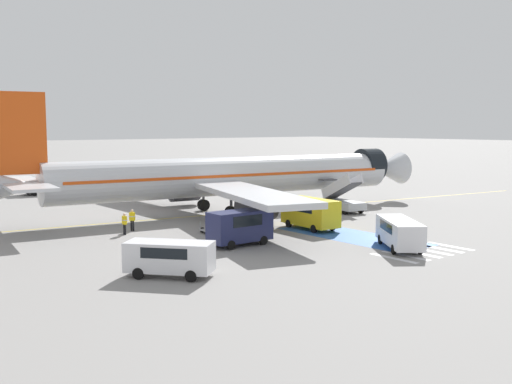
% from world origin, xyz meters
% --- Properties ---
extents(ground_plane, '(600.00, 600.00, 0.00)m').
position_xyz_m(ground_plane, '(0.00, 0.00, 0.00)').
color(ground_plane, gray).
extents(apron_leadline_yellow, '(77.62, 11.40, 0.01)m').
position_xyz_m(apron_leadline_yellow, '(-0.74, -0.09, 0.00)').
color(apron_leadline_yellow, gold).
rests_on(apron_leadline_yellow, ground_plane).
extents(apron_stand_patch_blue, '(4.52, 12.05, 0.01)m').
position_xyz_m(apron_stand_patch_blue, '(-0.74, -15.20, 0.00)').
color(apron_stand_patch_blue, '#2856A8').
rests_on(apron_stand_patch_blue, ground_plane).
extents(apron_walkway_bar_0, '(0.44, 3.60, 0.01)m').
position_xyz_m(apron_walkway_bar_0, '(-4.34, -21.90, 0.00)').
color(apron_walkway_bar_0, silver).
rests_on(apron_walkway_bar_0, ground_plane).
extents(apron_walkway_bar_1, '(0.44, 3.60, 0.01)m').
position_xyz_m(apron_walkway_bar_1, '(-3.14, -21.90, 0.00)').
color(apron_walkway_bar_1, silver).
rests_on(apron_walkway_bar_1, ground_plane).
extents(apron_walkway_bar_2, '(0.44, 3.60, 0.01)m').
position_xyz_m(apron_walkway_bar_2, '(-1.94, -21.90, 0.00)').
color(apron_walkway_bar_2, silver).
rests_on(apron_walkway_bar_2, ground_plane).
extents(apron_walkway_bar_3, '(0.44, 3.60, 0.01)m').
position_xyz_m(apron_walkway_bar_3, '(-0.74, -21.90, 0.00)').
color(apron_walkway_bar_3, silver).
rests_on(apron_walkway_bar_3, ground_plane).
extents(apron_walkway_bar_4, '(0.44, 3.60, 0.01)m').
position_xyz_m(apron_walkway_bar_4, '(0.46, -21.90, 0.00)').
color(apron_walkway_bar_4, silver).
rests_on(apron_walkway_bar_4, ground_plane).
extents(apron_walkway_bar_5, '(0.44, 3.60, 0.01)m').
position_xyz_m(apron_walkway_bar_5, '(1.66, -21.90, 0.00)').
color(apron_walkway_bar_5, silver).
rests_on(apron_walkway_bar_5, ground_plane).
extents(airliner, '(43.66, 36.18, 10.77)m').
position_xyz_m(airliner, '(-1.49, 0.01, 3.46)').
color(airliner, silver).
rests_on(airliner, ground_plane).
extents(boarding_stairs_forward, '(2.86, 5.45, 3.80)m').
position_xyz_m(boarding_stairs_forward, '(8.00, -5.72, 0.96)').
color(boarding_stairs_forward, '#ADB2BA').
rests_on(boarding_stairs_forward, ground_plane).
extents(fuel_tanker, '(9.06, 2.68, 3.58)m').
position_xyz_m(fuel_tanker, '(-7.30, 26.86, 1.82)').
color(fuel_tanker, '#38383D').
rests_on(fuel_tanker, ground_plane).
extents(service_van_0, '(2.28, 5.12, 2.41)m').
position_xyz_m(service_van_0, '(-1.05, -10.96, 1.43)').
color(service_van_0, yellow).
rests_on(service_van_0, ground_plane).
extents(service_van_1, '(4.44, 1.93, 2.39)m').
position_xyz_m(service_van_1, '(-9.39, -12.79, 1.41)').
color(service_van_1, '#1E234C').
rests_on(service_van_1, ground_plane).
extents(service_van_2, '(4.79, 5.61, 1.95)m').
position_xyz_m(service_van_2, '(-1.75, -20.29, 1.18)').
color(service_van_2, silver).
rests_on(service_van_2, ground_plane).
extents(service_van_3, '(4.48, 4.77, 1.92)m').
position_xyz_m(service_van_3, '(-17.52, -17.30, 1.16)').
color(service_van_3, silver).
rests_on(service_van_3, ground_plane).
extents(baggage_cart, '(2.68, 1.65, 0.87)m').
position_xyz_m(baggage_cart, '(-7.68, -7.74, 0.26)').
color(baggage_cart, gray).
rests_on(baggage_cart, ground_plane).
extents(ground_crew_0, '(0.43, 0.24, 1.67)m').
position_xyz_m(ground_crew_0, '(2.00, -5.46, 0.96)').
color(ground_crew_0, '#191E38').
rests_on(ground_crew_0, ground_plane).
extents(ground_crew_1, '(0.24, 0.43, 1.63)m').
position_xyz_m(ground_crew_1, '(-13.76, -4.16, 0.94)').
color(ground_crew_1, black).
rests_on(ground_crew_1, ground_plane).
extents(ground_crew_2, '(0.44, 0.48, 1.70)m').
position_xyz_m(ground_crew_2, '(-12.57, -3.06, 0.98)').
color(ground_crew_2, black).
rests_on(ground_crew_2, ground_plane).
extents(traffic_cone_0, '(0.54, 0.54, 0.60)m').
position_xyz_m(traffic_cone_0, '(-1.84, -4.31, 0.30)').
color(traffic_cone_0, orange).
rests_on(traffic_cone_0, ground_plane).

